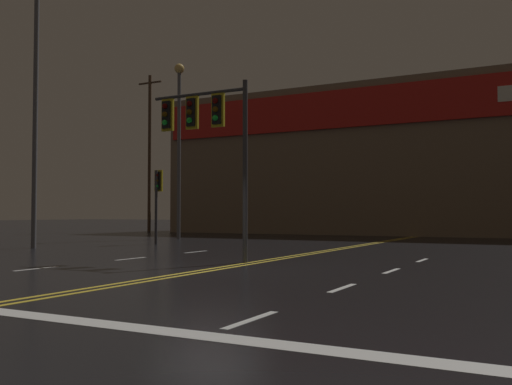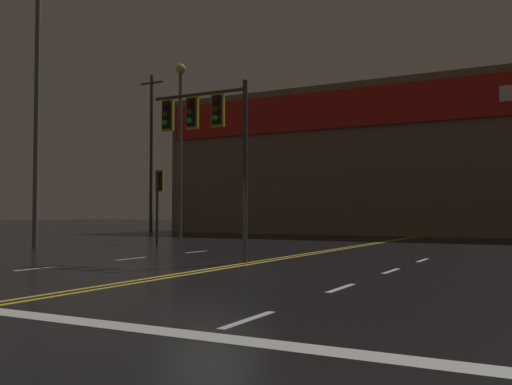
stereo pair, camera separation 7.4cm
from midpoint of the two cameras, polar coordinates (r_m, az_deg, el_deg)
The scene contains 8 objects.
ground_plane at distance 14.28m, azimuth -4.73°, elevation -7.72°, with size 200.00×200.00×0.00m, color black.
road_markings at distance 13.03m, azimuth -4.79°, elevation -8.24°, with size 12.04×60.00×0.01m.
traffic_signal_median at distance 17.10m, azimuth -5.36°, elevation 6.84°, with size 3.25×0.36×5.22m.
traffic_signal_corner_northwest at distance 26.57m, azimuth -9.89°, elevation 0.29°, with size 0.42×0.36×3.41m.
streetlight_near_right at distance 25.47m, azimuth -21.22°, elevation 11.67°, with size 0.56×0.56×11.99m.
streetlight_median_approach at distance 32.49m, azimuth -7.77°, elevation 6.49°, with size 0.56×0.56×9.86m.
building_backdrop at distance 41.02m, azimuth 16.94°, elevation 2.99°, with size 36.52×10.23×9.96m.
utility_pole_row at distance 36.84m, azimuth 16.72°, elevation 5.20°, with size 45.77×0.26×12.43m.
Camera 1 is at (7.60, -12.01, 1.39)m, focal length 40.00 mm.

